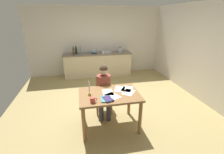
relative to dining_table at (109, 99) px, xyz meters
The scene contains 26 objects.
ground_plane 1.20m from the dining_table, 81.11° to the left, with size 5.20×5.20×0.04m, color tan.
wall_back 3.66m from the dining_table, 87.52° to the left, with size 5.20×0.12×2.60m, color silver.
wall_right 3.00m from the dining_table, 19.82° to the left, with size 0.12×5.20×2.60m, color silver.
kitchen_counter 3.24m from the dining_table, 87.25° to the left, with size 2.58×0.64×0.90m.
dining_table is the anchor object (origin of this frame).
chair_at_table 0.68m from the dining_table, 91.26° to the left, with size 0.44×0.44×0.85m.
person_seated 0.52m from the dining_table, 93.19° to the left, with size 0.36×0.61×1.19m.
coffee_mug 0.48m from the dining_table, 142.36° to the right, with size 0.13×0.09×0.10m.
candlestick 0.44m from the dining_table, behind, with size 0.06×0.06×0.30m.
book_magazine 0.28m from the dining_table, 115.40° to the right, with size 0.18×0.25×0.02m, color teal.
book_cookery 0.28m from the dining_table, 106.94° to the right, with size 0.15×0.22×0.03m, color navy.
paper_letter 0.14m from the dining_table, 102.58° to the left, with size 0.21×0.30×0.00m, color white.
paper_bill 0.34m from the dining_table, 34.28° to the left, with size 0.21×0.30×0.00m, color white.
paper_envelope 0.42m from the dining_table, ahead, with size 0.21×0.30×0.00m, color white.
paper_receipt 0.46m from the dining_table, 20.39° to the left, with size 0.21×0.30×0.00m, color white.
paper_notice 0.17m from the dining_table, 65.97° to the right, with size 0.21×0.30×0.00m, color white.
sink_unit 3.29m from the dining_table, 80.61° to the left, with size 0.36×0.36×0.24m.
bottle_oil 3.25m from the dining_table, 103.12° to the left, with size 0.06×0.06×0.30m.
bottle_vinegar 3.35m from the dining_table, 101.02° to the left, with size 0.08×0.08×0.29m.
bottle_wine_red 3.33m from the dining_table, 98.26° to the left, with size 0.06×0.06×0.31m.
mixing_bowl 3.24m from the dining_table, 89.49° to the left, with size 0.25×0.25×0.11m, color #668C99.
stovetop_kettle 3.42m from the dining_table, 72.13° to the left, with size 0.18×0.18×0.22m.
wine_glass_near_sink 3.41m from the dining_table, 86.51° to the left, with size 0.07×0.07×0.15m.
wine_glass_by_kettle 3.40m from the dining_table, 88.52° to the left, with size 0.07×0.07×0.15m.
wine_glass_back_left 3.40m from the dining_table, 89.60° to the left, with size 0.07×0.07×0.15m.
teacup_on_counter 3.12m from the dining_table, 83.35° to the left, with size 0.13×0.09×0.10m.
Camera 1 is at (-0.69, -3.87, 2.22)m, focal length 26.01 mm.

